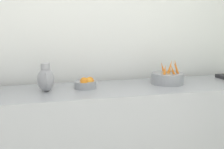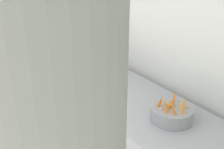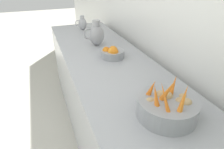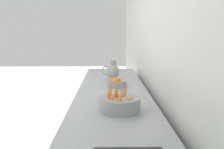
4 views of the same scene
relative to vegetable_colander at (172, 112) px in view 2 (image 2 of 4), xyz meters
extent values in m
cube|color=white|center=(-0.43, -0.05, 0.54)|extent=(0.10, 8.86, 3.00)
cube|color=#9EA0A5|center=(0.04, -0.55, -0.51)|extent=(0.72, 3.11, 0.89)
cylinder|color=gray|center=(0.00, 0.00, -0.01)|extent=(0.32, 0.32, 0.11)
torus|color=gray|center=(0.00, 0.00, -0.06)|extent=(0.19, 0.19, 0.01)
cone|color=orange|center=(0.06, 0.06, 0.10)|extent=(0.04, 0.10, 0.16)
cone|color=orange|center=(-0.05, -0.03, 0.09)|extent=(0.08, 0.06, 0.13)
cone|color=orange|center=(0.07, -0.06, 0.08)|extent=(0.07, 0.07, 0.12)
cone|color=orange|center=(-0.01, 0.09, 0.10)|extent=(0.08, 0.06, 0.16)
cone|color=orange|center=(0.08, 0.01, 0.08)|extent=(0.04, 0.08, 0.13)
cone|color=orange|center=(0.02, 0.01, 0.10)|extent=(0.07, 0.10, 0.17)
ellipsoid|color=tan|center=(0.09, -0.03, 0.04)|extent=(0.05, 0.04, 0.04)
ellipsoid|color=tan|center=(-0.05, 0.03, 0.04)|extent=(0.05, 0.04, 0.04)
ellipsoid|color=tan|center=(-0.07, 0.06, 0.04)|extent=(0.06, 0.05, 0.05)
ellipsoid|color=tan|center=(0.01, -0.05, 0.04)|extent=(0.06, 0.05, 0.05)
ellipsoid|color=tan|center=(-0.01, -0.02, 0.05)|extent=(0.06, 0.05, 0.05)
ellipsoid|color=tan|center=(-0.09, 0.00, 0.04)|extent=(0.05, 0.04, 0.04)
cylinder|color=gray|center=(-0.01, -0.83, -0.03)|extent=(0.20, 0.20, 0.07)
sphere|color=orange|center=(-0.02, -0.84, 0.00)|extent=(0.08, 0.08, 0.08)
sphere|color=orange|center=(0.00, -0.79, 0.00)|extent=(0.08, 0.08, 0.08)
sphere|color=orange|center=(0.04, -0.85, 0.00)|extent=(0.07, 0.07, 0.07)
sphere|color=orange|center=(0.00, -0.80, 0.00)|extent=(0.08, 0.08, 0.08)
sphere|color=orange|center=(0.00, -0.82, 0.00)|extent=(0.07, 0.07, 0.07)
ellipsoid|color=#939399|center=(0.03, -1.19, 0.04)|extent=(0.15, 0.15, 0.21)
cylinder|color=#939399|center=(0.03, -1.19, 0.16)|extent=(0.08, 0.08, 0.06)
torus|color=#939399|center=(0.11, -1.19, 0.06)|extent=(0.11, 0.01, 0.11)
ellipsoid|color=#A3A3A8|center=(0.03, -1.81, 0.01)|extent=(0.10, 0.10, 0.15)
cylinder|color=#A3A3A8|center=(0.03, -1.81, 0.10)|extent=(0.06, 0.06, 0.04)
torus|color=#A3A3A8|center=(0.09, -1.81, 0.03)|extent=(0.08, 0.01, 0.08)
camera|label=1|loc=(2.70, -1.32, 0.55)|focal=48.57mm
camera|label=2|loc=(1.43, 1.19, 1.17)|focal=45.37mm
camera|label=3|loc=(0.56, 0.66, 0.64)|focal=31.05mm
camera|label=4|loc=(0.09, 1.78, 0.54)|focal=38.78mm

